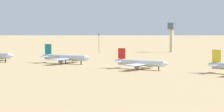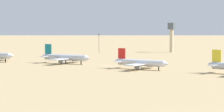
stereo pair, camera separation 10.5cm
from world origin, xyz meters
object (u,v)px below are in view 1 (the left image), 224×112
object	(u,v)px
control_tower	(172,34)
light_pole_east	(99,42)
parked_jet_teal_2	(65,57)
parked_jet_red_3	(141,63)

from	to	relation	value
control_tower	light_pole_east	size ratio (longest dim) A/B	1.61
parked_jet_teal_2	light_pole_east	bearing A→B (deg)	110.34
parked_jet_red_3	light_pole_east	distance (m)	150.32
parked_jet_teal_2	control_tower	size ratio (longest dim) A/B	1.41
parked_jet_teal_2	light_pole_east	xyz separation A→B (m)	(-41.93, 104.15, 5.10)
parked_jet_teal_2	control_tower	xyz separation A→B (m)	(6.68, 141.27, 11.14)
parked_jet_red_3	control_tower	size ratio (longest dim) A/B	1.33
control_tower	light_pole_east	xyz separation A→B (m)	(-48.61, -37.13, -6.04)
light_pole_east	control_tower	bearing A→B (deg)	37.37
control_tower	light_pole_east	distance (m)	61.46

